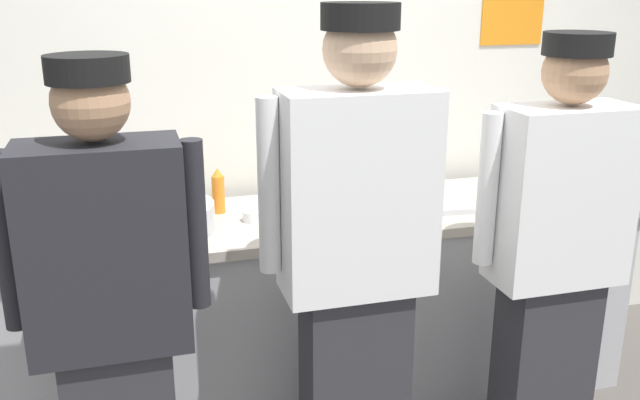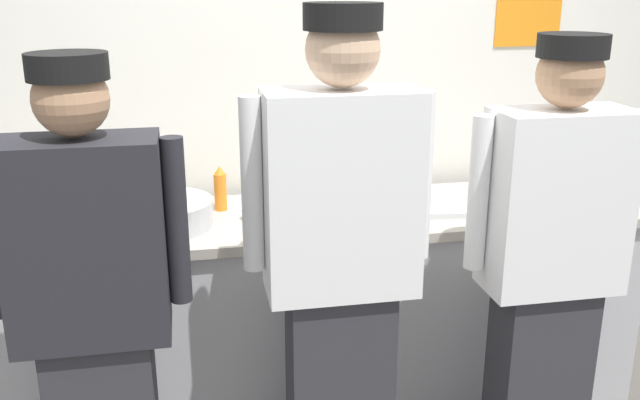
{
  "view_description": "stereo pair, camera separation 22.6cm",
  "coord_description": "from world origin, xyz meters",
  "px_view_note": "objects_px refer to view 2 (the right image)",
  "views": [
    {
      "loc": [
        -0.71,
        -2.34,
        1.83
      ],
      "look_at": [
        0.04,
        0.33,
        0.95
      ],
      "focal_mm": 39.14,
      "sensor_mm": 36.0,
      "label": 1
    },
    {
      "loc": [
        -0.49,
        -2.39,
        1.83
      ],
      "look_at": [
        0.04,
        0.33,
        0.95
      ],
      "focal_mm": 39.14,
      "sensor_mm": 36.0,
      "label": 2
    }
  ],
  "objects_px": {
    "plate_stack_front": "(568,194)",
    "deli_cup": "(77,210)",
    "chef_center": "(341,260)",
    "squeeze_bottle_primary": "(220,189)",
    "mixing_bowl_steel": "(163,213)",
    "sheet_tray": "(411,204)",
    "chef_near_left": "(94,308)",
    "ramekin_green_sauce": "(252,214)",
    "ramekin_red_sauce": "(4,218)",
    "chef_far_right": "(550,261)"
  },
  "relations": [
    {
      "from": "plate_stack_front",
      "to": "deli_cup",
      "type": "relative_size",
      "value": 2.29
    },
    {
      "from": "chef_center",
      "to": "squeeze_bottle_primary",
      "type": "xyz_separation_m",
      "value": [
        -0.35,
        0.79,
        0.03
      ]
    },
    {
      "from": "squeeze_bottle_primary",
      "to": "mixing_bowl_steel",
      "type": "bearing_deg",
      "value": -145.12
    },
    {
      "from": "sheet_tray",
      "to": "squeeze_bottle_primary",
      "type": "height_order",
      "value": "squeeze_bottle_primary"
    },
    {
      "from": "mixing_bowl_steel",
      "to": "sheet_tray",
      "type": "relative_size",
      "value": 0.82
    },
    {
      "from": "mixing_bowl_steel",
      "to": "squeeze_bottle_primary",
      "type": "bearing_deg",
      "value": 34.88
    },
    {
      "from": "plate_stack_front",
      "to": "sheet_tray",
      "type": "height_order",
      "value": "plate_stack_front"
    },
    {
      "from": "sheet_tray",
      "to": "plate_stack_front",
      "type": "bearing_deg",
      "value": -6.87
    },
    {
      "from": "chef_near_left",
      "to": "mixing_bowl_steel",
      "type": "height_order",
      "value": "chef_near_left"
    },
    {
      "from": "chef_near_left",
      "to": "deli_cup",
      "type": "xyz_separation_m",
      "value": [
        -0.15,
        0.79,
        0.07
      ]
    },
    {
      "from": "plate_stack_front",
      "to": "ramekin_green_sauce",
      "type": "bearing_deg",
      "value": 177.7
    },
    {
      "from": "chef_center",
      "to": "chef_near_left",
      "type": "bearing_deg",
      "value": -175.85
    },
    {
      "from": "mixing_bowl_steel",
      "to": "deli_cup",
      "type": "height_order",
      "value": "same"
    },
    {
      "from": "chef_near_left",
      "to": "squeeze_bottle_primary",
      "type": "relative_size",
      "value": 8.46
    },
    {
      "from": "ramekin_red_sauce",
      "to": "chef_center",
      "type": "bearing_deg",
      "value": -32.71
    },
    {
      "from": "chef_center",
      "to": "mixing_bowl_steel",
      "type": "xyz_separation_m",
      "value": [
        -0.59,
        0.62,
        -0.01
      ]
    },
    {
      "from": "chef_far_right",
      "to": "squeeze_bottle_primary",
      "type": "distance_m",
      "value": 1.36
    },
    {
      "from": "sheet_tray",
      "to": "deli_cup",
      "type": "height_order",
      "value": "deli_cup"
    },
    {
      "from": "sheet_tray",
      "to": "ramekin_green_sauce",
      "type": "distance_m",
      "value": 0.69
    },
    {
      "from": "mixing_bowl_steel",
      "to": "chef_far_right",
      "type": "bearing_deg",
      "value": -25.5
    },
    {
      "from": "chef_far_right",
      "to": "deli_cup",
      "type": "bearing_deg",
      "value": 155.85
    },
    {
      "from": "plate_stack_front",
      "to": "deli_cup",
      "type": "distance_m",
      "value": 2.09
    },
    {
      "from": "chef_center",
      "to": "sheet_tray",
      "type": "relative_size",
      "value": 3.65
    },
    {
      "from": "mixing_bowl_steel",
      "to": "sheet_tray",
      "type": "distance_m",
      "value": 1.05
    },
    {
      "from": "chef_near_left",
      "to": "mixing_bowl_steel",
      "type": "xyz_separation_m",
      "value": [
        0.2,
        0.68,
        0.07
      ]
    },
    {
      "from": "deli_cup",
      "to": "chef_far_right",
      "type": "bearing_deg",
      "value": -24.15
    },
    {
      "from": "chef_center",
      "to": "ramekin_red_sauce",
      "type": "relative_size",
      "value": 20.78
    },
    {
      "from": "plate_stack_front",
      "to": "mixing_bowl_steel",
      "type": "height_order",
      "value": "mixing_bowl_steel"
    },
    {
      "from": "plate_stack_front",
      "to": "sheet_tray",
      "type": "xyz_separation_m",
      "value": [
        -0.69,
        0.08,
        -0.03
      ]
    },
    {
      "from": "chef_far_right",
      "to": "plate_stack_front",
      "type": "height_order",
      "value": "chef_far_right"
    },
    {
      "from": "ramekin_green_sauce",
      "to": "deli_cup",
      "type": "height_order",
      "value": "deli_cup"
    },
    {
      "from": "plate_stack_front",
      "to": "ramekin_red_sauce",
      "type": "distance_m",
      "value": 2.38
    },
    {
      "from": "ramekin_green_sauce",
      "to": "deli_cup",
      "type": "xyz_separation_m",
      "value": [
        -0.7,
        0.1,
        0.03
      ]
    },
    {
      "from": "chef_far_right",
      "to": "ramekin_green_sauce",
      "type": "xyz_separation_m",
      "value": [
        -0.98,
        0.65,
        0.02
      ]
    },
    {
      "from": "sheet_tray",
      "to": "chef_center",
      "type": "bearing_deg",
      "value": -124.8
    },
    {
      "from": "chef_center",
      "to": "deli_cup",
      "type": "height_order",
      "value": "chef_center"
    },
    {
      "from": "ramekin_red_sauce",
      "to": "chef_far_right",
      "type": "bearing_deg",
      "value": -22.12
    },
    {
      "from": "deli_cup",
      "to": "squeeze_bottle_primary",
      "type": "bearing_deg",
      "value": 4.82
    },
    {
      "from": "chef_center",
      "to": "ramekin_green_sauce",
      "type": "bearing_deg",
      "value": 109.95
    },
    {
      "from": "chef_center",
      "to": "ramekin_red_sauce",
      "type": "distance_m",
      "value": 1.45
    },
    {
      "from": "chef_far_right",
      "to": "chef_near_left",
      "type": "bearing_deg",
      "value": -178.45
    },
    {
      "from": "chef_far_right",
      "to": "plate_stack_front",
      "type": "bearing_deg",
      "value": 55.83
    },
    {
      "from": "chef_near_left",
      "to": "sheet_tray",
      "type": "relative_size",
      "value": 3.4
    },
    {
      "from": "sheet_tray",
      "to": "deli_cup",
      "type": "distance_m",
      "value": 1.39
    },
    {
      "from": "squeeze_bottle_primary",
      "to": "ramekin_green_sauce",
      "type": "xyz_separation_m",
      "value": [
        0.12,
        -0.15,
        -0.07
      ]
    },
    {
      "from": "ramekin_green_sauce",
      "to": "chef_near_left",
      "type": "bearing_deg",
      "value": -128.58
    },
    {
      "from": "chef_far_right",
      "to": "ramekin_green_sauce",
      "type": "height_order",
      "value": "chef_far_right"
    },
    {
      "from": "plate_stack_front",
      "to": "ramekin_green_sauce",
      "type": "xyz_separation_m",
      "value": [
        -1.38,
        0.06,
        -0.02
      ]
    },
    {
      "from": "chef_center",
      "to": "deli_cup",
      "type": "xyz_separation_m",
      "value": [
        -0.93,
        0.74,
        -0.01
      ]
    },
    {
      "from": "chef_far_right",
      "to": "ramekin_red_sauce",
      "type": "distance_m",
      "value": 2.13
    }
  ]
}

